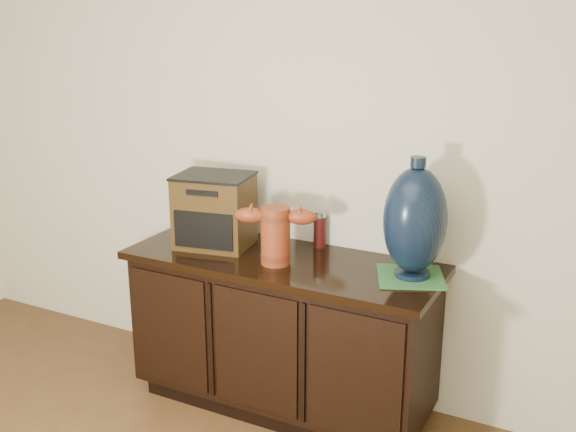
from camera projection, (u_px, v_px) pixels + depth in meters
The scene contains 6 objects.
sideboard at pixel (282, 331), 3.18m from camera, with size 1.46×0.56×0.75m.
terracotta_vessel at pixel (275, 232), 2.97m from camera, with size 0.37×0.19×0.26m.
tv_radio at pixel (215, 210), 3.20m from camera, with size 0.39×0.34×0.35m.
green_mat at pixel (410, 276), 2.85m from camera, with size 0.27×0.27×0.01m, color #2D6432.
lamp_base at pixel (415, 221), 2.78m from camera, with size 0.35×0.35×0.51m.
spray_can at pixel (320, 230), 3.21m from camera, with size 0.06×0.06×0.17m.
Camera 1 is at (1.34, -0.33, 1.83)m, focal length 42.00 mm.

